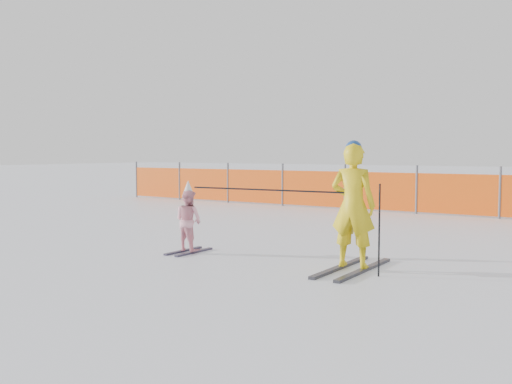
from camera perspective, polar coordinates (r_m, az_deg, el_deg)
ground at (r=8.07m, az=-1.97°, el=-7.31°), size 120.00×120.00×0.00m
adult at (r=7.73m, az=9.68°, el=-1.39°), size 0.64×1.71×1.74m
child at (r=9.05m, az=-6.77°, el=-2.76°), size 0.50×0.85×1.14m
ski_poles at (r=7.95m, az=4.23°, el=-0.98°), size 3.05×0.22×1.19m
safety_fence at (r=15.63m, az=11.14°, el=0.16°), size 17.51×0.06×1.25m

